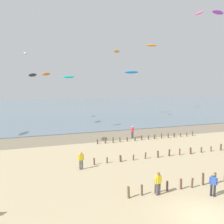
% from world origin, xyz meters
% --- Properties ---
extents(ground_plane, '(160.00, 160.00, 0.00)m').
position_xyz_m(ground_plane, '(0.00, 0.00, 0.00)').
color(ground_plane, tan).
extents(wet_sand_strip, '(120.00, 6.12, 0.01)m').
position_xyz_m(wet_sand_strip, '(0.00, 22.89, 0.00)').
color(wet_sand_strip, '#84755B').
rests_on(wet_sand_strip, ground).
extents(sea, '(160.00, 70.00, 0.10)m').
position_xyz_m(sea, '(0.00, 60.94, 0.05)').
color(sea, slate).
rests_on(sea, ground).
extents(groyne_mid, '(21.12, 0.29, 0.77)m').
position_xyz_m(groyne_mid, '(7.44, 11.43, 0.34)').
color(groyne_mid, brown).
rests_on(groyne_mid, ground).
extents(groyne_far, '(14.62, 0.35, 0.72)m').
position_xyz_m(groyne_far, '(5.58, 18.98, 0.31)').
color(groyne_far, '#4B382A').
rests_on(groyne_far, ground).
extents(person_nearest_camera, '(0.56, 0.28, 1.71)m').
position_xyz_m(person_nearest_camera, '(-5.31, 10.53, 0.92)').
color(person_nearest_camera, '#4C4C56').
rests_on(person_nearest_camera, ground).
extents(person_mid_beach, '(0.56, 0.27, 1.71)m').
position_xyz_m(person_mid_beach, '(-1.16, 3.56, 0.92)').
color(person_mid_beach, '#4C4C56').
rests_on(person_mid_beach, ground).
extents(person_left_flank, '(0.29, 0.56, 1.71)m').
position_xyz_m(person_left_flank, '(4.19, 20.57, 0.92)').
color(person_left_flank, '#383842').
rests_on(person_left_flank, ground).
extents(person_right_flank, '(0.43, 0.43, 1.71)m').
position_xyz_m(person_right_flank, '(2.44, 2.12, 0.92)').
color(person_right_flank, '#232328').
rests_on(person_right_flank, ground).
extents(kite_aloft_0, '(1.43, 2.39, 0.52)m').
position_xyz_m(kite_aloft_0, '(-8.99, 19.09, 8.73)').
color(kite_aloft_0, black).
extents(kite_aloft_1, '(3.54, 2.24, 0.66)m').
position_xyz_m(kite_aloft_1, '(22.89, 26.42, 19.87)').
color(kite_aloft_1, purple).
extents(kite_aloft_2, '(2.09, 2.05, 0.61)m').
position_xyz_m(kite_aloft_2, '(7.14, 35.22, 13.47)').
color(kite_aloft_2, orange).
extents(kite_aloft_3, '(3.28, 1.53, 0.64)m').
position_xyz_m(kite_aloft_3, '(20.21, 46.14, 16.42)').
color(kite_aloft_3, orange).
extents(kite_aloft_4, '(0.92, 2.45, 0.66)m').
position_xyz_m(kite_aloft_4, '(-9.42, 38.75, 12.84)').
color(kite_aloft_4, white).
extents(kite_aloft_5, '(2.27, 1.51, 0.49)m').
position_xyz_m(kite_aloft_5, '(-3.35, 28.47, 8.59)').
color(kite_aloft_5, '#19B2B7').
extents(kite_aloft_6, '(3.23, 1.47, 0.85)m').
position_xyz_m(kite_aloft_6, '(12.70, 40.95, 9.71)').
color(kite_aloft_6, '#2384D1').
extents(kite_aloft_8, '(2.15, 2.67, 0.71)m').
position_xyz_m(kite_aloft_8, '(-6.37, 32.53, 9.06)').
color(kite_aloft_8, orange).
extents(kite_aloft_9, '(0.95, 2.20, 0.60)m').
position_xyz_m(kite_aloft_9, '(16.12, 22.63, 18.35)').
color(kite_aloft_9, '#E54C99').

